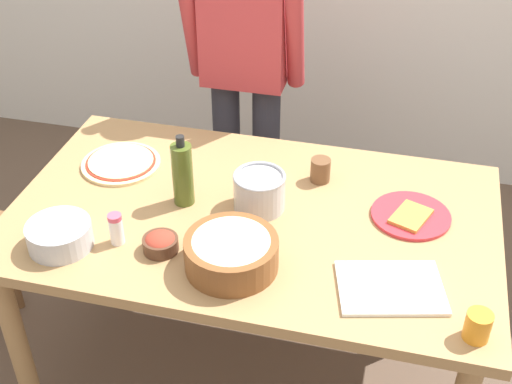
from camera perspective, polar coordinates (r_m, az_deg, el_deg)
name	(u,v)px	position (r m, az deg, el deg)	size (l,w,h in m)	color
ground	(253,366)	(2.78, -0.26, -14.31)	(8.00, 8.00, 0.00)	brown
dining_table	(252,234)	(2.31, -0.30, -3.55)	(1.60, 0.96, 0.76)	#A37A4C
person_cook	(245,61)	(2.84, -0.91, 10.85)	(0.49, 0.25, 1.62)	#2D2D38
pizza_raw_on_board	(121,163)	(2.53, -11.20, 2.40)	(0.29, 0.29, 0.02)	beige
plate_with_slice	(411,216)	(2.29, 12.79, -1.93)	(0.26, 0.26, 0.02)	red
popcorn_bowl	(231,251)	(2.01, -2.08, -4.91)	(0.28, 0.28, 0.11)	brown
mixing_bowl_steel	(60,235)	(2.18, -16.07, -3.49)	(0.20, 0.20, 0.08)	#B7B7BC
small_sauce_bowl	(160,243)	(2.11, -7.98, -4.22)	(0.11, 0.11, 0.06)	#4C2D1E
olive_oil_bottle	(183,174)	(2.25, -6.15, 1.52)	(0.07, 0.07, 0.26)	#47561E
steel_pot	(259,191)	(2.24, 0.27, 0.08)	(0.17, 0.17, 0.13)	#B7B7BC
cup_orange	(478,326)	(1.91, 18.02, -10.59)	(0.07, 0.07, 0.09)	orange
cup_small_brown	(320,170)	(2.40, 5.40, 1.83)	(0.07, 0.07, 0.09)	brown
salt_shaker	(116,229)	(2.15, -11.59, -3.03)	(0.04, 0.04, 0.11)	white
cutting_board_white	(390,288)	(2.01, 11.16, -7.84)	(0.30, 0.22, 0.01)	white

